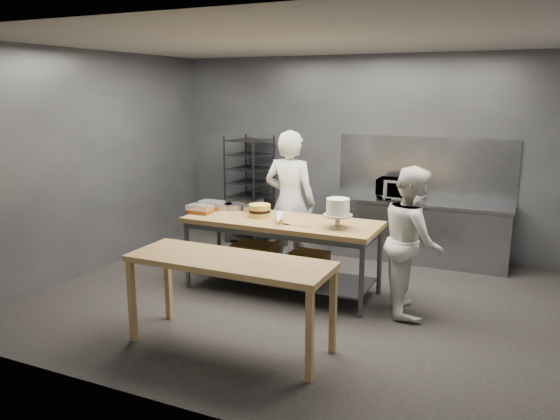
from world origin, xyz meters
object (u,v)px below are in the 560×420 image
object	(u,v)px
speed_rack	(250,191)
microwave	(396,189)
frosted_cake_stand	(338,209)
layer_cake	(260,211)
chef_behind	(290,203)
near_counter	(229,267)
work_table	(280,246)
chef_right	(412,241)

from	to	relation	value
speed_rack	microwave	world-z (taller)	speed_rack
speed_rack	microwave	xyz separation A→B (m)	(2.40, 0.08, 0.19)
frosted_cake_stand	layer_cake	bearing A→B (deg)	173.28
microwave	chef_behind	bearing A→B (deg)	-132.90
speed_rack	microwave	distance (m)	2.41
near_counter	layer_cake	xyz separation A→B (m)	(-0.49, 1.61, 0.19)
speed_rack	frosted_cake_stand	world-z (taller)	speed_rack
near_counter	frosted_cake_stand	distance (m)	1.63
work_table	chef_behind	world-z (taller)	chef_behind
near_counter	frosted_cake_stand	bearing A→B (deg)	68.77
microwave	layer_cake	bearing A→B (deg)	-122.82
chef_right	frosted_cake_stand	bearing A→B (deg)	78.52
speed_rack	layer_cake	xyz separation A→B (m)	(1.13, -1.88, 0.14)
layer_cake	work_table	bearing A→B (deg)	0.73
chef_right	layer_cake	xyz separation A→B (m)	(-1.90, 0.00, 0.17)
chef_behind	chef_right	bearing A→B (deg)	156.79
work_table	speed_rack	xyz separation A→B (m)	(-1.41, 1.88, 0.28)
microwave	speed_rack	bearing A→B (deg)	-178.09
speed_rack	layer_cake	world-z (taller)	speed_rack
speed_rack	chef_right	distance (m)	3.57
frosted_cake_stand	microwave	bearing A→B (deg)	84.54
work_table	microwave	world-z (taller)	microwave
chef_behind	work_table	bearing A→B (deg)	102.00
near_counter	frosted_cake_stand	size ratio (longest dim) A/B	5.79
chef_behind	chef_right	world-z (taller)	chef_behind
chef_behind	layer_cake	bearing A→B (deg)	80.19
speed_rack	work_table	bearing A→B (deg)	-53.16
near_counter	layer_cake	size ratio (longest dim) A/B	7.41
work_table	frosted_cake_stand	distance (m)	0.98
microwave	layer_cake	size ratio (longest dim) A/B	2.01
chef_behind	near_counter	bearing A→B (deg)	97.80
frosted_cake_stand	layer_cake	distance (m)	1.08
near_counter	layer_cake	world-z (taller)	layer_cake
work_table	chef_right	size ratio (longest dim) A/B	1.44
layer_cake	frosted_cake_stand	bearing A→B (deg)	-6.72
speed_rack	microwave	size ratio (longest dim) A/B	3.23
chef_behind	chef_right	xyz separation A→B (m)	(1.80, -0.71, -0.15)
chef_right	microwave	distance (m)	2.07
near_counter	microwave	world-z (taller)	microwave
work_table	microwave	distance (m)	2.25
near_counter	microwave	size ratio (longest dim) A/B	3.69
frosted_cake_stand	chef_right	bearing A→B (deg)	8.55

